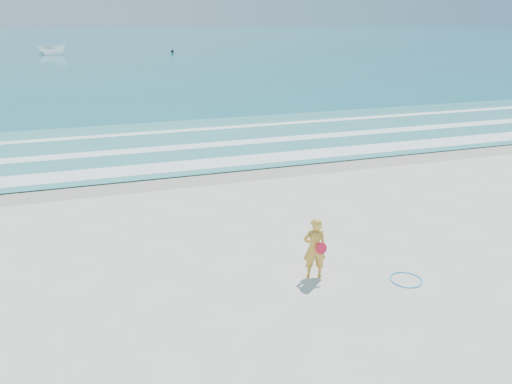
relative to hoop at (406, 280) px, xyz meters
name	(u,v)px	position (x,y,z in m)	size (l,w,h in m)	color
ground	(310,294)	(-2.35, 0.12, -0.01)	(400.00, 400.00, 0.00)	silver
wet_sand	(214,174)	(-2.35, 9.12, -0.01)	(400.00, 2.40, 0.00)	#B2A893
ocean	(107,41)	(-2.35, 105.12, 0.01)	(400.00, 190.00, 0.04)	#19727F
shallow	(189,142)	(-2.35, 14.12, 0.03)	(400.00, 10.00, 0.01)	#59B7AD
foam_near	(207,164)	(-2.35, 10.42, 0.04)	(400.00, 1.40, 0.01)	white
foam_mid	(192,146)	(-2.35, 13.32, 0.04)	(400.00, 0.90, 0.01)	white
foam_far	(180,131)	(-2.35, 16.62, 0.04)	(400.00, 0.60, 0.01)	white
hoop	(406,280)	(0.00, 0.00, 0.00)	(0.73, 0.73, 0.03)	#0D9BFB
boat	(53,49)	(-11.16, 69.80, 0.79)	(1.49, 3.97, 1.53)	white
buoy	(172,51)	(5.49, 68.22, 0.25)	(0.45, 0.45, 0.45)	black
woman	(315,248)	(-1.96, 0.82, 0.72)	(0.60, 0.46, 1.47)	gold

